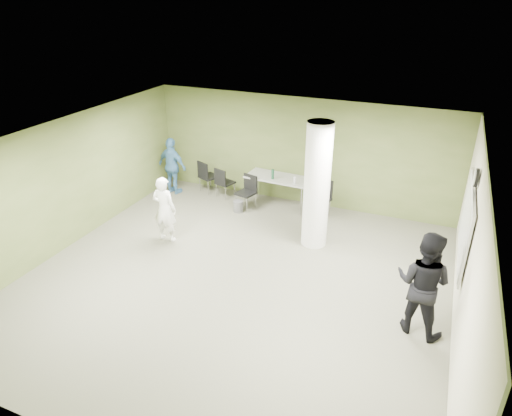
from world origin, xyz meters
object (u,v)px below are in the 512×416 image
at_px(chair_back_left, 207,174).
at_px(man_blue, 172,166).
at_px(folding_table, 279,179).
at_px(woman_white, 165,209).
at_px(man_black, 423,283).

distance_m(chair_back_left, man_blue, 0.96).
xyz_separation_m(folding_table, woman_white, (-1.70, -2.70, 0.01)).
bearing_deg(folding_table, woman_white, -118.89).
distance_m(folding_table, woman_white, 3.19).
relative_size(folding_table, man_black, 0.93).
xyz_separation_m(chair_back_left, woman_white, (0.43, -2.73, 0.23)).
distance_m(folding_table, chair_back_left, 2.15).
bearing_deg(man_black, chair_back_left, -16.50).
height_order(chair_back_left, man_black, man_black).
bearing_deg(man_black, man_blue, -10.65).
relative_size(folding_table, woman_white, 1.13).
height_order(woman_white, man_blue, man_blue).
xyz_separation_m(woman_white, man_blue, (-1.27, 2.34, 0.03)).
height_order(folding_table, chair_back_left, folding_table).
relative_size(folding_table, chair_back_left, 1.89).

